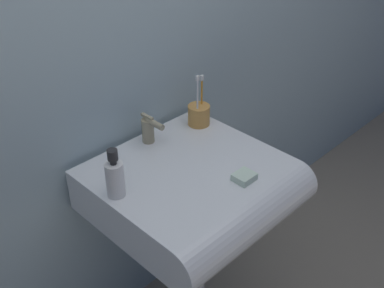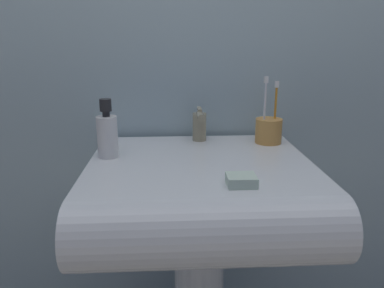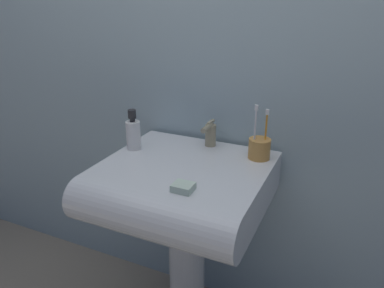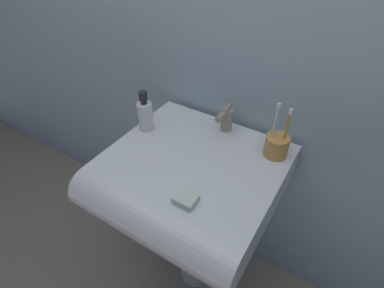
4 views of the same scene
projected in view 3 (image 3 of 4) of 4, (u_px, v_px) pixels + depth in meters
name	position (u px, v px, depth m)	size (l,w,h in m)	color
wall_back	(218.00, 51.00, 1.50)	(5.00, 0.05, 2.40)	#9EB7C1
sink_pedestal	(187.00, 269.00, 1.57)	(0.15, 0.15, 0.67)	white
sink_basin	(179.00, 189.00, 1.37)	(0.60, 0.59, 0.15)	white
faucet	(210.00, 134.00, 1.53)	(0.04, 0.11, 0.11)	tan
toothbrush_cup	(259.00, 148.00, 1.42)	(0.08, 0.08, 0.21)	#D19347
soap_bottle	(133.00, 133.00, 1.50)	(0.06, 0.06, 0.16)	white
bar_soap	(183.00, 187.00, 1.19)	(0.07, 0.06, 0.02)	silver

